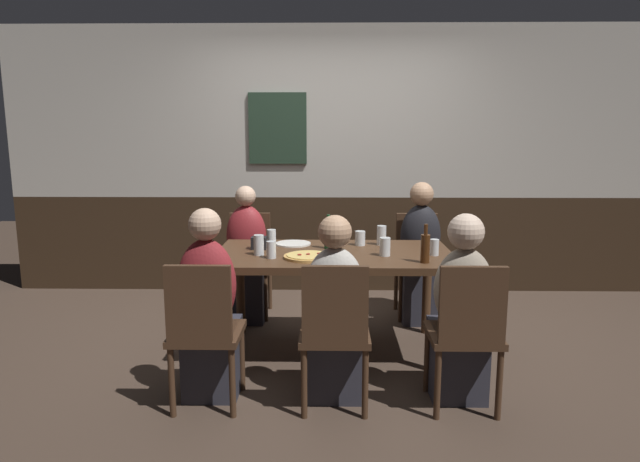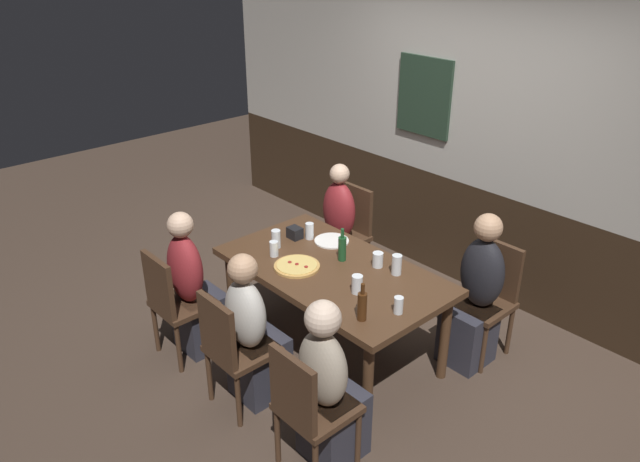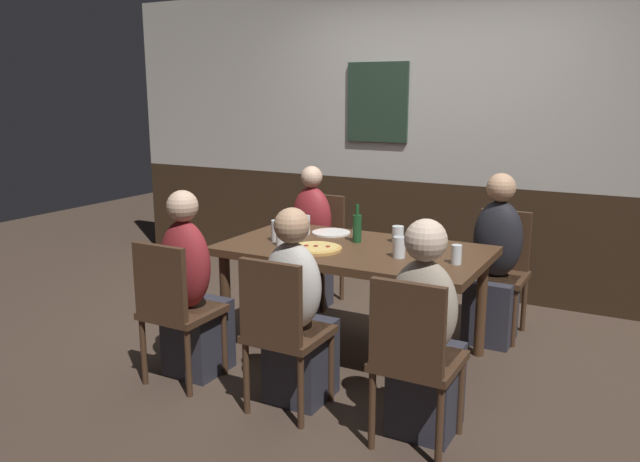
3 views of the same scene
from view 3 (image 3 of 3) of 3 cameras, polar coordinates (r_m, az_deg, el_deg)
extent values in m
plane|color=#423328|center=(4.32, 2.94, -11.02)|extent=(12.00, 12.00, 0.00)
cube|color=#332316|center=(5.64, 10.24, -0.47)|extent=(6.40, 0.10, 0.95)
cube|color=#B7B2A8|center=(5.50, 10.78, 12.85)|extent=(6.40, 0.10, 1.65)
cube|color=#233828|center=(5.63, 5.19, 11.46)|extent=(0.56, 0.03, 0.68)
cube|color=#472D1C|center=(4.09, 3.05, -1.78)|extent=(1.68, 0.94, 0.05)
cylinder|color=#472D1C|center=(4.24, -8.47, -6.59)|extent=(0.07, 0.07, 0.69)
cylinder|color=#472D1C|center=(3.60, 11.12, -10.23)|extent=(0.07, 0.07, 0.69)
cylinder|color=#472D1C|center=(4.86, -2.94, -3.98)|extent=(0.07, 0.07, 0.69)
cylinder|color=#472D1C|center=(4.31, 14.27, -6.53)|extent=(0.07, 0.07, 0.69)
cube|color=#422B1C|center=(3.90, -12.21, -7.12)|extent=(0.40, 0.40, 0.04)
cube|color=#422B1C|center=(3.70, -14.19, -4.47)|extent=(0.36, 0.04, 0.43)
cylinder|color=#422B1C|center=(4.21, -12.34, -8.93)|extent=(0.04, 0.04, 0.41)
cylinder|color=#422B1C|center=(4.01, -8.59, -9.89)|extent=(0.04, 0.04, 0.41)
cylinder|color=#422B1C|center=(3.98, -15.57, -10.40)|extent=(0.04, 0.04, 0.41)
cylinder|color=#422B1C|center=(3.76, -11.75, -11.55)|extent=(0.04, 0.04, 0.41)
cube|color=#422B1C|center=(3.20, 8.86, -11.47)|extent=(0.40, 0.40, 0.04)
cube|color=#422B1C|center=(2.95, 7.82, -8.59)|extent=(0.36, 0.04, 0.43)
cylinder|color=#422B1C|center=(3.49, 7.00, -13.35)|extent=(0.04, 0.04, 0.41)
cylinder|color=#422B1C|center=(3.40, 12.51, -14.33)|extent=(0.04, 0.04, 0.41)
cylinder|color=#422B1C|center=(3.21, 4.69, -15.74)|extent=(0.04, 0.04, 0.41)
cylinder|color=#422B1C|center=(3.11, 10.69, -16.94)|extent=(0.04, 0.04, 0.41)
cube|color=#422B1C|center=(5.18, -0.53, -1.92)|extent=(0.40, 0.40, 0.04)
cube|color=#422B1C|center=(5.28, 0.41, 0.97)|extent=(0.36, 0.04, 0.43)
cylinder|color=#422B1C|center=(5.02, 0.24, -5.07)|extent=(0.04, 0.04, 0.41)
cylinder|color=#422B1C|center=(5.18, -3.09, -4.52)|extent=(0.04, 0.04, 0.41)
cylinder|color=#422B1C|center=(5.31, 1.97, -4.09)|extent=(0.04, 0.04, 0.41)
cylinder|color=#422B1C|center=(5.47, -1.22, -3.61)|extent=(0.04, 0.04, 0.41)
cube|color=#422B1C|center=(4.68, 15.60, -4.01)|extent=(0.40, 0.40, 0.04)
cube|color=#422B1C|center=(4.79, 16.26, -0.75)|extent=(0.36, 0.04, 0.43)
cylinder|color=#422B1C|center=(4.55, 17.05, -7.53)|extent=(0.04, 0.04, 0.41)
cylinder|color=#422B1C|center=(4.62, 12.89, -6.97)|extent=(0.04, 0.04, 0.41)
cylinder|color=#422B1C|center=(4.87, 17.86, -6.27)|extent=(0.04, 0.04, 0.41)
cylinder|color=#422B1C|center=(4.94, 13.97, -5.77)|extent=(0.04, 0.04, 0.41)
cube|color=#422B1C|center=(3.49, -2.80, -9.23)|extent=(0.40, 0.40, 0.04)
cube|color=#422B1C|center=(3.27, -4.48, -6.41)|extent=(0.36, 0.04, 0.43)
cylinder|color=#422B1C|center=(3.79, -3.65, -11.09)|extent=(0.04, 0.04, 0.41)
cylinder|color=#422B1C|center=(3.64, 1.00, -12.13)|extent=(0.04, 0.04, 0.41)
cylinder|color=#422B1C|center=(3.54, -6.64, -12.98)|extent=(0.04, 0.04, 0.41)
cylinder|color=#422B1C|center=(3.37, -1.75, -14.25)|extent=(0.04, 0.04, 0.41)
cube|color=#2D2D38|center=(4.07, -10.88, -9.32)|extent=(0.32, 0.34, 0.45)
ellipsoid|color=maroon|center=(3.85, -12.02, -2.93)|extent=(0.34, 0.22, 0.53)
sphere|color=#DBB293|center=(3.77, -12.26, 2.20)|extent=(0.19, 0.19, 0.19)
cube|color=#2D2D38|center=(3.40, 9.50, -13.82)|extent=(0.32, 0.34, 0.45)
ellipsoid|color=tan|center=(3.14, 9.27, -6.81)|extent=(0.34, 0.22, 0.49)
sphere|color=beige|center=(3.05, 9.49, -0.83)|extent=(0.21, 0.21, 0.21)
cube|color=#2D2D38|center=(5.13, -1.23, -4.46)|extent=(0.32, 0.34, 0.45)
ellipsoid|color=maroon|center=(5.08, -0.75, 1.07)|extent=(0.34, 0.22, 0.53)
sphere|color=#DBB293|center=(5.03, -0.77, 4.89)|extent=(0.17, 0.17, 0.17)
cube|color=#2D2D38|center=(4.62, 15.09, -6.86)|extent=(0.32, 0.34, 0.45)
ellipsoid|color=black|center=(4.57, 15.70, -0.66)|extent=(0.34, 0.22, 0.54)
sphere|color=tan|center=(4.50, 15.97, 3.78)|extent=(0.20, 0.20, 0.20)
cube|color=#2D2D38|center=(3.67, -1.69, -11.54)|extent=(0.32, 0.34, 0.45)
ellipsoid|color=beige|center=(3.44, -2.50, -4.92)|extent=(0.34, 0.22, 0.49)
sphere|color=tan|center=(3.35, -2.55, 0.48)|extent=(0.19, 0.19, 0.19)
cylinder|color=tan|center=(3.99, -0.39, -1.60)|extent=(0.33, 0.33, 0.02)
cylinder|color=#DBB760|center=(3.99, -0.39, -1.43)|extent=(0.29, 0.29, 0.01)
cylinder|color=maroon|center=(4.00, -1.24, -1.30)|extent=(0.03, 0.03, 0.00)
cylinder|color=maroon|center=(3.99, -0.38, -1.33)|extent=(0.03, 0.03, 0.00)
cylinder|color=maroon|center=(3.98, 0.71, -1.38)|extent=(0.03, 0.03, 0.00)
cylinder|color=silver|center=(4.43, -1.32, 0.57)|extent=(0.07, 0.07, 0.13)
cylinder|color=#C6842D|center=(4.44, -1.32, 0.16)|extent=(0.06, 0.06, 0.07)
cylinder|color=silver|center=(4.22, 7.01, -0.29)|extent=(0.08, 0.08, 0.11)
cylinder|color=#C6842D|center=(4.22, 7.00, -0.67)|extent=(0.07, 0.07, 0.05)
cylinder|color=silver|center=(3.75, 12.17, -2.08)|extent=(0.06, 0.06, 0.11)
cylinder|color=#331E14|center=(3.75, 12.15, -2.51)|extent=(0.05, 0.05, 0.06)
cylinder|color=silver|center=(3.83, 7.13, -1.46)|extent=(0.07, 0.07, 0.13)
cylinder|color=#C6842D|center=(3.83, 7.13, -1.61)|extent=(0.07, 0.07, 0.11)
cylinder|color=silver|center=(4.22, -3.94, 0.02)|extent=(0.07, 0.07, 0.14)
cylinder|color=#B26623|center=(4.23, -3.93, -0.18)|extent=(0.06, 0.06, 0.11)
cylinder|color=silver|center=(4.09, -3.52, -0.55)|extent=(0.07, 0.07, 0.12)
cylinder|color=#C6842D|center=(4.10, -3.51, -0.76)|extent=(0.06, 0.06, 0.09)
cylinder|color=silver|center=(4.17, 9.19, -0.22)|extent=(0.07, 0.07, 0.15)
cylinder|color=gold|center=(4.18, 9.17, -0.61)|extent=(0.06, 0.06, 0.09)
cylinder|color=#194723|center=(4.19, 3.35, 0.22)|extent=(0.06, 0.06, 0.18)
cylinder|color=#194723|center=(4.17, 3.37, 1.92)|extent=(0.03, 0.03, 0.07)
cylinder|color=#42230F|center=(3.56, 9.59, -2.13)|extent=(0.06, 0.06, 0.19)
cylinder|color=#42230F|center=(3.53, 9.66, -0.12)|extent=(0.03, 0.03, 0.07)
cylinder|color=white|center=(4.45, 1.01, -0.15)|extent=(0.27, 0.27, 0.01)
cube|color=black|center=(4.41, -2.78, 0.23)|extent=(0.11, 0.09, 0.09)
camera|label=1|loc=(1.75, -70.62, -0.69)|focal=31.18mm
camera|label=2|loc=(1.86, 87.27, 40.90)|focal=34.25mm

